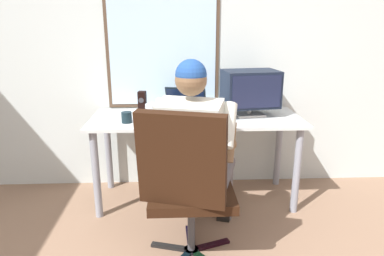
% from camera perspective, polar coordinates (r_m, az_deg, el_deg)
% --- Properties ---
extents(wall_rear, '(5.77, 0.08, 2.55)m').
position_cam_1_polar(wall_rear, '(3.14, -0.27, 13.16)').
color(wall_rear, silver).
rests_on(wall_rear, ground).
extents(desk, '(1.70, 0.65, 0.74)m').
position_cam_1_polar(desk, '(2.87, 0.66, -0.21)').
color(desk, gray).
rests_on(desk, ground).
extents(office_chair, '(0.59, 0.63, 1.03)m').
position_cam_1_polar(office_chair, '(2.09, -0.88, -8.58)').
color(office_chair, black).
rests_on(office_chair, ground).
extents(person_seated, '(0.65, 0.85, 1.28)m').
position_cam_1_polar(person_seated, '(2.30, 0.59, -3.69)').
color(person_seated, '#544F52').
rests_on(person_seated, ground).
extents(crt_monitor, '(0.47, 0.36, 0.37)m').
position_cam_1_polar(crt_monitor, '(2.88, 9.53, 6.30)').
color(crt_monitor, beige).
rests_on(crt_monitor, desk).
extents(laptop, '(0.41, 0.39, 0.22)m').
position_cam_1_polar(laptop, '(2.88, -1.39, 3.25)').
color(laptop, black).
rests_on(laptop, desk).
extents(wine_glass, '(0.09, 0.09, 0.15)m').
position_cam_1_polar(wine_glass, '(2.67, -6.70, 2.86)').
color(wine_glass, silver).
rests_on(wine_glass, desk).
extents(desk_speaker, '(0.07, 0.08, 0.19)m').
position_cam_1_polar(desk_speaker, '(2.94, -8.15, 4.11)').
color(desk_speaker, black).
rests_on(desk_speaker, desk).
extents(coffee_mug, '(0.08, 0.08, 0.08)m').
position_cam_1_polar(coffee_mug, '(2.71, -10.66, 1.73)').
color(coffee_mug, black).
rests_on(coffee_mug, desk).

